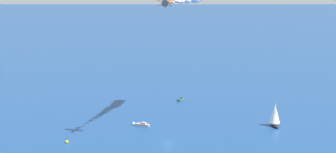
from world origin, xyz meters
TOP-DOWN VIEW (x-y plane):
  - ground_plane at (0.00, 0.00)m, footprint 2000.00×2000.00m
  - sailboat_near_centre at (-36.09, -26.04)m, footprint 5.02×7.64m
  - motorboat_far_port at (5.31, -58.81)m, footprint 2.89×5.42m
  - motorboat_mid_cluster at (13.83, -17.05)m, footprint 6.66×2.80m
  - marker_buoy at (33.69, 7.04)m, footprint 1.10×1.10m
  - biplane_lead at (0.06, 0.28)m, footprint 7.50×6.89m

SIDE VIEW (x-z plane):
  - ground_plane at x=0.00m, z-range 0.00..0.00m
  - marker_buoy at x=33.69m, z-range -0.66..1.44m
  - motorboat_far_port at x=5.31m, z-range -0.35..1.17m
  - motorboat_mid_cluster at x=13.83m, z-range -0.43..1.45m
  - sailboat_near_centre at x=-36.09m, z-range -0.41..9.07m
  - biplane_lead at x=0.06m, z-range 45.54..49.22m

